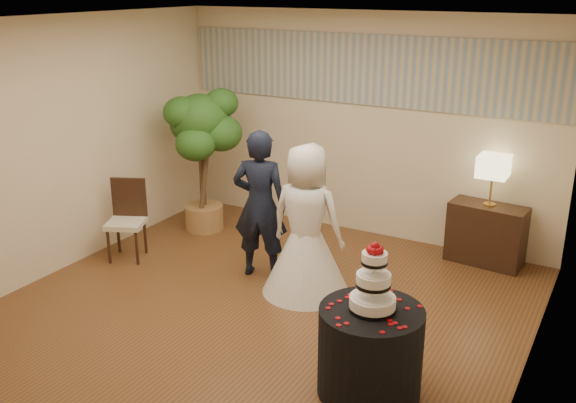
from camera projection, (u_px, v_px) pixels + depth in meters
The scene contains 15 objects.
floor at pixel (260, 310), 6.42m from camera, with size 5.00×5.00×0.00m, color brown.
ceiling at pixel (255, 21), 5.51m from camera, with size 5.00×5.00×0.00m, color white.
wall_back at pixel (363, 126), 8.03m from camera, with size 5.00×0.06×2.80m, color beige.
wall_front at pixel (42, 280), 3.90m from camera, with size 5.00×0.06×2.80m, color beige.
wall_left at pixel (66, 145), 7.12m from camera, with size 0.06×5.00×2.80m, color beige.
wall_right at pixel (541, 224), 4.81m from camera, with size 0.06×5.00×2.80m, color beige.
mural_border at pixel (364, 70), 7.78m from camera, with size 4.90×0.02×0.85m, color #9EA094.
groom at pixel (260, 205), 6.95m from camera, with size 0.60×0.40×1.66m, color black.
bride at pixel (306, 220), 6.56m from camera, with size 0.92×0.92×1.61m, color white.
cake_table at pixel (370, 352), 5.04m from camera, with size 0.82×0.82×0.74m, color black.
wedding_cake at pixel (374, 277), 4.82m from camera, with size 0.36×0.36×0.56m, color white, non-canonical shape.
console at pixel (486, 234), 7.40m from camera, with size 0.85×0.38×0.71m, color black.
table_lamp at pixel (492, 181), 7.19m from camera, with size 0.33×0.33×0.58m, color #D1C28A, non-canonical shape.
ficus_tree at pixel (202, 160), 8.23m from camera, with size 0.90×0.90×1.89m, color #29591D, non-canonical shape.
side_chair at pixel (126, 221), 7.48m from camera, with size 0.43×0.45×0.94m, color black, non-canonical shape.
Camera 1 is at (3.03, -4.85, 3.13)m, focal length 40.00 mm.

